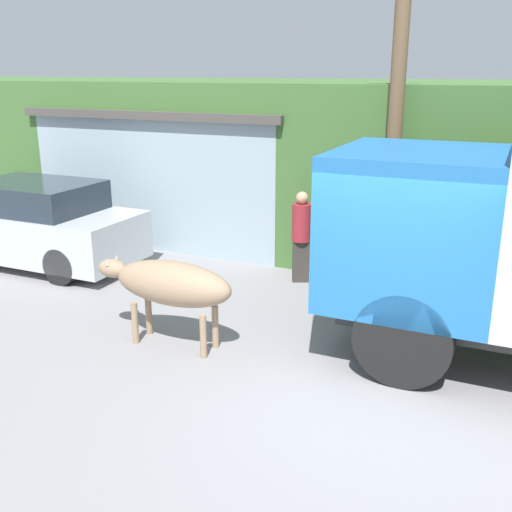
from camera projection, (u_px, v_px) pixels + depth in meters
The scene contains 7 objects.
ground_plane at pixel (365, 394), 6.96m from camera, with size 60.00×60.00×0.00m, color gray.
hillside_embankment at pixel (455, 164), 12.68m from camera, with size 32.00×6.49×3.38m.
building_backdrop at pixel (179, 173), 13.16m from camera, with size 5.89×2.70×2.84m.
brown_cow at pixel (170, 284), 7.96m from camera, with size 2.06×0.60×1.20m.
parked_suv at pixel (34, 224), 11.46m from camera, with size 4.23×1.75×1.60m.
pedestrian_on_hill at pixel (301, 233), 10.43m from camera, with size 0.45×0.45×1.62m.
utility_pole at pixel (395, 119), 9.55m from camera, with size 0.90×0.24×5.49m.
Camera 1 is at (1.38, -6.15, 3.60)m, focal length 42.00 mm.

